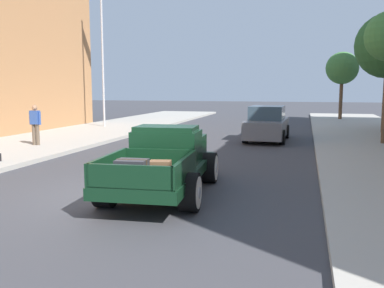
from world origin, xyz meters
The scene contains 6 objects.
ground_plane centered at (0.00, 0.00, 0.00)m, with size 140.00×140.00×0.00m, color #3D3D42.
hotrod_truck_dark_green centered at (0.87, 0.54, 0.75)m, with size 2.43×5.03×1.58m.
car_background_grey centered at (2.34, 11.18, 0.77)m, with size 1.96×4.35×1.65m.
pedestrian_sidewalk_left centered at (-6.62, 6.00, 1.09)m, with size 0.53×0.22×1.65m.
flagpole centered at (-7.60, 14.53, 5.77)m, with size 1.74×0.16×9.16m.
street_tree_farthest centered at (6.63, 24.82, 3.94)m, with size 2.41×2.41×5.03m.
Camera 1 is at (4.09, -8.94, 2.48)m, focal length 39.35 mm.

